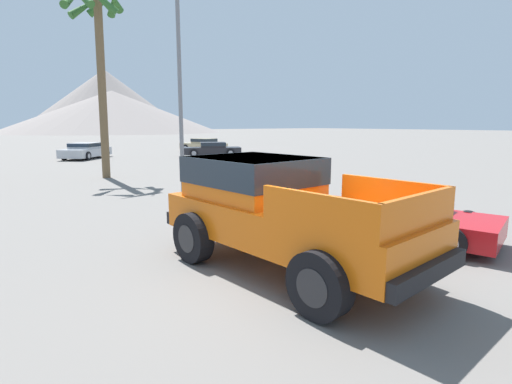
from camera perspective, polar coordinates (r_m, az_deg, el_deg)
The scene contains 8 objects.
ground_plane at distance 7.14m, azimuth 3.44°, elevation -10.90°, with size 320.00×320.00×0.00m, color slate.
orange_pickup_truck at distance 7.04m, azimuth 2.97°, elevation -1.92°, with size 2.72×5.18×1.91m.
red_convertible_car at distance 9.43m, azimuth 19.75°, elevation -3.83°, with size 2.76×4.33×0.96m.
parked_car_dark at distance 31.42m, azimuth -6.30°, elevation 6.12°, with size 4.76×3.53×1.09m.
parked_car_silver at distance 31.72m, azimuth -23.15°, elevation 5.48°, with size 4.32×4.51×1.15m.
parked_car_tan at distance 37.44m, azimuth -7.51°, elevation 6.72°, with size 3.11×4.75×1.18m.
street_lamp_post at distance 14.50m, azimuth -10.92°, elevation 17.79°, with size 0.90×0.24×7.63m.
palm_tree_tall at distance 20.28m, azimuth -21.77°, elevation 20.02°, with size 2.80×2.78×8.58m.
Camera 1 is at (-4.27, -5.14, 2.52)m, focal length 28.00 mm.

